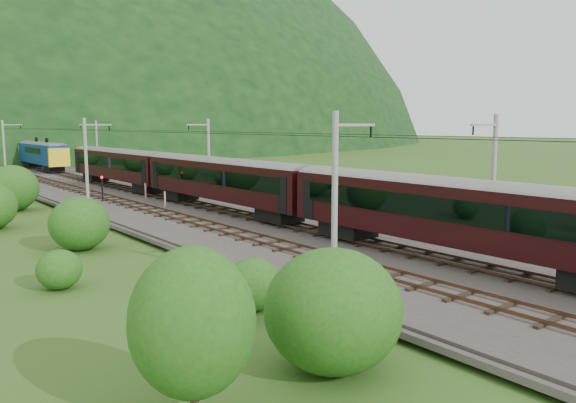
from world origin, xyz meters
TOP-DOWN VIEW (x-y plane):
  - ground at (0.00, 0.00)m, footprint 600.00×600.00m
  - railbed at (0.00, 10.00)m, footprint 14.00×220.00m
  - track_left at (-2.40, 10.00)m, footprint 2.40×220.00m
  - track_right at (2.40, 10.00)m, footprint 2.40×220.00m
  - catenary_left at (-6.12, 32.00)m, footprint 2.54×192.28m
  - catenary_right at (6.12, 32.00)m, footprint 2.54×192.28m
  - overhead_wires at (0.00, 10.00)m, footprint 4.83×198.00m
  - train at (2.40, -0.46)m, footprint 3.07×168.74m
  - hazard_post_near at (-0.60, 28.23)m, footprint 0.16×0.16m
  - hazard_post_far at (0.65, 35.11)m, footprint 0.17×0.17m
  - signal at (-3.46, 35.93)m, footprint 0.27×0.27m
  - vegetation_left at (-14.29, 22.74)m, footprint 12.01×148.48m
  - vegetation_right at (11.83, 11.37)m, footprint 5.87×90.80m

SIDE VIEW (x-z plane):
  - ground at x=0.00m, z-range 0.00..0.00m
  - railbed at x=0.00m, z-range 0.00..0.30m
  - track_left at x=-2.40m, z-range 0.24..0.51m
  - track_right at x=2.40m, z-range 0.24..0.51m
  - hazard_post_near at x=-0.60m, z-range 0.30..1.76m
  - hazard_post_far at x=0.65m, z-range 0.30..1.88m
  - vegetation_right at x=11.83m, z-range -0.24..2.96m
  - signal at x=-3.46m, z-range 0.51..2.99m
  - vegetation_left at x=-14.29m, z-range -1.15..5.89m
  - train at x=2.40m, z-range 0.95..6.29m
  - catenary_left at x=-6.12m, z-range 0.50..8.50m
  - catenary_right at x=6.12m, z-range 0.50..8.50m
  - overhead_wires at x=0.00m, z-range 7.08..7.12m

